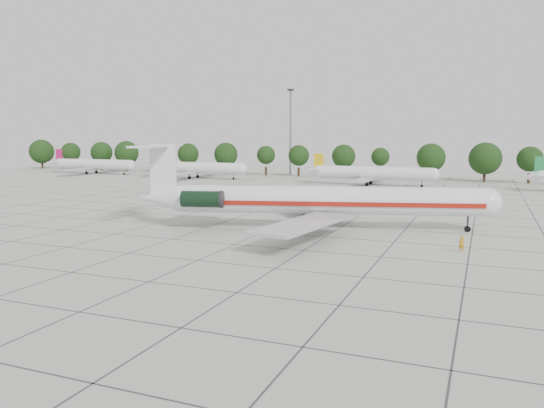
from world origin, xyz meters
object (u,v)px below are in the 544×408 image
(ground_crew, at_px, (461,244))
(bg_airliner_c, at_px, (372,173))
(floodlight_mast, at_px, (290,127))
(main_airliner, at_px, (309,200))
(bg_airliner_a, at_px, (93,164))
(bg_airliner_b, at_px, (196,168))

(ground_crew, xyz_separation_m, bg_airliner_c, (-22.85, 67.97, 2.08))
(ground_crew, relative_size, floodlight_mast, 0.07)
(main_airliner, height_order, bg_airliner_c, main_airliner)
(bg_airliner_a, height_order, bg_airliner_b, same)
(bg_airliner_c, xyz_separation_m, floodlight_mast, (-30.34, 26.59, 11.37))
(bg_airliner_b, height_order, bg_airliner_c, same)
(main_airliner, bearing_deg, ground_crew, -35.82)
(main_airliner, xyz_separation_m, floodlight_mast, (-34.49, 87.78, 10.50))
(ground_crew, bearing_deg, main_airliner, -35.91)
(bg_airliner_c, bearing_deg, bg_airliner_a, 176.57)
(main_airliner, distance_m, bg_airliner_a, 112.58)
(ground_crew, height_order, bg_airliner_c, bg_airliner_c)
(ground_crew, relative_size, bg_airliner_c, 0.06)
(main_airliner, relative_size, bg_airliner_a, 1.59)
(bg_airliner_a, xyz_separation_m, bg_airliner_c, (86.76, -5.21, 0.00))
(main_airliner, bearing_deg, bg_airliner_c, 77.97)
(bg_airliner_a, bearing_deg, bg_airliner_b, -5.06)
(bg_airliner_b, relative_size, bg_airliner_c, 1.00)
(main_airliner, height_order, ground_crew, main_airliner)
(ground_crew, distance_m, bg_airliner_a, 131.81)
(main_airliner, height_order, bg_airliner_b, main_airliner)
(bg_airliner_a, relative_size, bg_airliner_b, 1.00)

